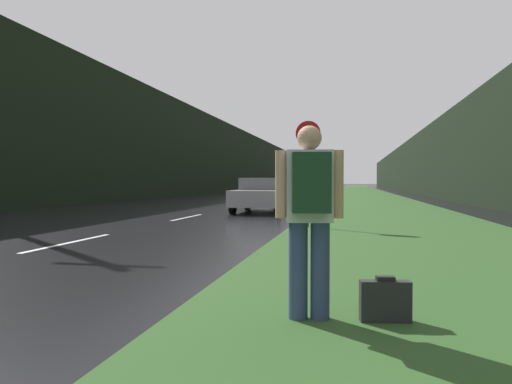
{
  "coord_description": "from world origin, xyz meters",
  "views": [
    {
      "loc": [
        5.78,
        -1.58,
        1.28
      ],
      "look_at": [
        2.38,
        14.6,
        0.91
      ],
      "focal_mm": 32.0,
      "sensor_mm": 36.0,
      "label": 1
    }
  ],
  "objects_px": {
    "stop_sign": "(308,162)",
    "car_passing_far": "(290,191)",
    "hitchhiker_with_backpack": "(310,209)",
    "delivery_truck": "(311,178)",
    "car_oncoming": "(266,188)",
    "car_passing_near": "(262,195)",
    "suitcase": "(385,302)"
  },
  "relations": [
    {
      "from": "stop_sign",
      "to": "car_passing_far",
      "type": "distance_m",
      "value": 15.41
    },
    {
      "from": "hitchhiker_with_backpack",
      "to": "delivery_truck",
      "type": "height_order",
      "value": "delivery_truck"
    },
    {
      "from": "car_passing_far",
      "to": "car_oncoming",
      "type": "height_order",
      "value": "car_oncoming"
    },
    {
      "from": "car_oncoming",
      "to": "delivery_truck",
      "type": "xyz_separation_m",
      "value": [
        -0.0,
        48.43,
        1.2
      ]
    },
    {
      "from": "stop_sign",
      "to": "car_passing_near",
      "type": "xyz_separation_m",
      "value": [
        -2.54,
        6.2,
        -1.1
      ]
    },
    {
      "from": "stop_sign",
      "to": "car_oncoming",
      "type": "distance_m",
      "value": 30.01
    },
    {
      "from": "delivery_truck",
      "to": "suitcase",
      "type": "bearing_deg",
      "value": -84.61
    },
    {
      "from": "suitcase",
      "to": "car_passing_near",
      "type": "height_order",
      "value": "car_passing_near"
    },
    {
      "from": "suitcase",
      "to": "car_oncoming",
      "type": "distance_m",
      "value": 38.62
    },
    {
      "from": "car_oncoming",
      "to": "delivery_truck",
      "type": "height_order",
      "value": "delivery_truck"
    },
    {
      "from": "car_passing_far",
      "to": "car_oncoming",
      "type": "distance_m",
      "value": 14.67
    },
    {
      "from": "car_passing_near",
      "to": "delivery_truck",
      "type": "xyz_separation_m",
      "value": [
        -4.09,
        71.47,
        1.23
      ]
    },
    {
      "from": "car_passing_near",
      "to": "car_passing_far",
      "type": "xyz_separation_m",
      "value": [
        -0.0,
        8.95,
        -0.03
      ]
    },
    {
      "from": "stop_sign",
      "to": "delivery_truck",
      "type": "relative_size",
      "value": 0.39
    },
    {
      "from": "hitchhiker_with_backpack",
      "to": "delivery_truck",
      "type": "bearing_deg",
      "value": 85.52
    },
    {
      "from": "suitcase",
      "to": "delivery_truck",
      "type": "xyz_separation_m",
      "value": [
        -8.13,
        86.17,
        1.75
      ]
    },
    {
      "from": "stop_sign",
      "to": "suitcase",
      "type": "bearing_deg",
      "value": -80.03
    },
    {
      "from": "stop_sign",
      "to": "hitchhiker_with_backpack",
      "type": "xyz_separation_m",
      "value": [
        0.82,
        -8.59,
        -0.8
      ]
    },
    {
      "from": "hitchhiker_with_backpack",
      "to": "car_passing_far",
      "type": "bearing_deg",
      "value": 88.64
    },
    {
      "from": "suitcase",
      "to": "delivery_truck",
      "type": "relative_size",
      "value": 0.06
    },
    {
      "from": "car_oncoming",
      "to": "car_passing_far",
      "type": "bearing_deg",
      "value": -73.8
    },
    {
      "from": "car_passing_near",
      "to": "car_passing_far",
      "type": "height_order",
      "value": "car_passing_near"
    },
    {
      "from": "suitcase",
      "to": "delivery_truck",
      "type": "height_order",
      "value": "delivery_truck"
    },
    {
      "from": "delivery_truck",
      "to": "car_passing_near",
      "type": "bearing_deg",
      "value": -86.72
    },
    {
      "from": "suitcase",
      "to": "car_passing_far",
      "type": "height_order",
      "value": "car_passing_far"
    },
    {
      "from": "car_passing_near",
      "to": "delivery_truck",
      "type": "height_order",
      "value": "delivery_truck"
    },
    {
      "from": "car_passing_far",
      "to": "delivery_truck",
      "type": "distance_m",
      "value": 62.66
    },
    {
      "from": "car_passing_near",
      "to": "car_passing_far",
      "type": "relative_size",
      "value": 1.0
    },
    {
      "from": "delivery_truck",
      "to": "hitchhiker_with_backpack",
      "type": "bearing_deg",
      "value": -85.06
    },
    {
      "from": "hitchhiker_with_backpack",
      "to": "car_passing_far",
      "type": "xyz_separation_m",
      "value": [
        -3.37,
        23.75,
        -0.33
      ]
    },
    {
      "from": "hitchhiker_with_backpack",
      "to": "suitcase",
      "type": "relative_size",
      "value": 3.87
    },
    {
      "from": "hitchhiker_with_backpack",
      "to": "car_oncoming",
      "type": "distance_m",
      "value": 38.57
    }
  ]
}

